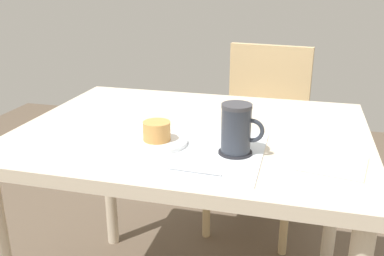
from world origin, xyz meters
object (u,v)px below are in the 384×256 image
pastry_plate (157,142)px  coffee_mug (237,128)px  pastry (157,131)px  dining_table (193,154)px  wooden_chair (261,129)px

pastry_plate → coffee_mug: 0.23m
pastry_plate → pastry: (0.00, 0.00, 0.03)m
dining_table → pastry_plate: 0.19m
pastry → dining_table: bearing=69.9°
pastry_plate → wooden_chair: bearing=77.1°
wooden_chair → pastry: size_ratio=11.38×
wooden_chair → coffee_mug: bearing=98.3°
pastry_plate → coffee_mug: size_ratio=1.30×
pastry_plate → coffee_mug: coffee_mug is taller
dining_table → pastry: 0.21m
dining_table → pastry: pastry is taller
dining_table → coffee_mug: bearing=-46.4°
wooden_chair → pastry_plate: size_ratio=5.12×
dining_table → wooden_chair: size_ratio=1.23×
dining_table → wooden_chair: wooden_chair is taller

